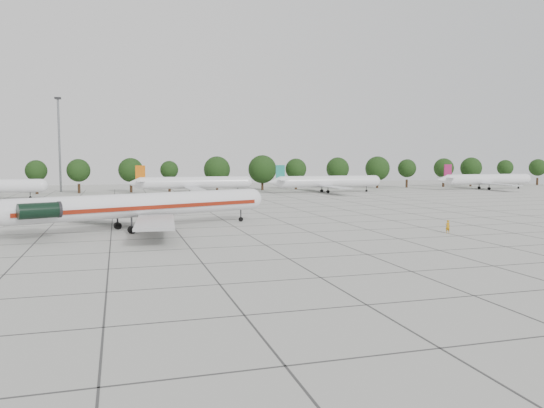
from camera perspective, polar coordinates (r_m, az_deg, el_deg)
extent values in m
plane|color=#A6A69F|center=(64.48, -2.58, -3.33)|extent=(260.00, 260.00, 0.00)
cube|color=#383838|center=(79.01, -5.15, -1.79)|extent=(170.00, 170.00, 0.02)
cylinder|color=silver|center=(70.54, -13.52, -0.09)|extent=(32.36, 14.42, 3.06)
sphere|color=silver|center=(78.53, -2.25, 0.55)|extent=(3.06, 3.06, 3.06)
cube|color=maroon|center=(71.98, -14.00, -0.18)|extent=(30.45, 11.28, 0.51)
cube|color=maroon|center=(69.14, -13.02, -0.37)|extent=(30.45, 11.28, 0.51)
cube|color=#B7BABC|center=(77.59, -17.49, -0.66)|extent=(12.87, 12.81, 0.28)
cube|color=#B7BABC|center=(62.14, -12.46, -1.90)|extent=(5.40, 14.21, 0.28)
cube|color=black|center=(68.50, -24.62, -0.32)|extent=(2.33, 1.84, 0.23)
cylinder|color=black|center=(69.13, -24.73, -0.28)|extent=(4.78, 3.19, 1.76)
cube|color=black|center=(64.44, -23.86, -0.60)|extent=(2.33, 1.84, 0.23)
cylinder|color=black|center=(63.81, -23.73, -0.65)|extent=(4.78, 3.19, 1.76)
cylinder|color=black|center=(77.72, -3.37, -1.25)|extent=(0.24, 0.24, 1.76)
cylinder|color=black|center=(77.79, -3.37, -1.65)|extent=(0.70, 0.47, 0.65)
cylinder|color=black|center=(71.96, -16.28, -1.68)|extent=(0.29, 0.29, 1.67)
cylinder|color=black|center=(72.05, -16.27, -2.27)|extent=(1.06, 0.84, 0.93)
cylinder|color=black|center=(67.48, -14.86, -2.08)|extent=(0.29, 0.29, 1.67)
cylinder|color=black|center=(67.58, -14.85, -2.71)|extent=(1.06, 0.84, 0.93)
imported|color=#BA7B0A|center=(69.19, 18.37, -2.32)|extent=(0.62, 0.43, 1.64)
cylinder|color=silver|center=(136.51, -8.31, 2.30)|extent=(27.20, 3.00, 3.00)
cube|color=#B7BABC|center=(136.44, -8.72, 1.79)|extent=(3.50, 27.20, 0.25)
cube|color=#C55A0B|center=(135.22, -13.99, 3.29)|extent=(2.40, 0.25, 3.60)
cylinder|color=black|center=(138.70, -8.83, 1.26)|extent=(0.80, 0.45, 0.80)
cylinder|color=black|center=(134.34, -8.59, 1.15)|extent=(0.80, 0.45, 0.80)
cylinder|color=silver|center=(142.21, 6.09, 2.44)|extent=(27.20, 3.00, 3.00)
cube|color=#B7BABC|center=(141.89, 5.71, 1.95)|extent=(3.50, 27.20, 0.25)
cube|color=#1A786D|center=(137.58, 0.90, 3.46)|extent=(2.40, 0.25, 3.60)
cylinder|color=black|center=(144.01, 5.38, 1.44)|extent=(0.80, 0.45, 0.80)
cylinder|color=black|center=(139.94, 6.04, 1.33)|extent=(0.80, 0.45, 0.80)
cylinder|color=silver|center=(168.11, 22.14, 2.49)|extent=(27.20, 3.00, 3.00)
cube|color=#B7BABC|center=(167.54, 21.86, 2.08)|extent=(3.50, 27.20, 0.25)
cube|color=maroon|center=(160.04, 18.39, 3.43)|extent=(2.40, 0.25, 3.60)
cylinder|color=black|center=(169.35, 21.38, 1.65)|extent=(0.80, 0.45, 0.80)
cylinder|color=black|center=(165.89, 22.31, 1.56)|extent=(0.80, 0.45, 0.80)
cylinder|color=#332114|center=(148.58, -23.97, 1.47)|extent=(0.70, 0.70, 2.50)
sphere|color=black|center=(148.40, -24.03, 3.30)|extent=(5.43, 5.43, 5.43)
cylinder|color=#332114|center=(147.55, -20.04, 1.57)|extent=(0.70, 0.70, 2.50)
sphere|color=black|center=(147.37, -20.10, 3.42)|extent=(5.99, 5.99, 5.99)
cylinder|color=#332114|center=(147.26, -14.91, 1.70)|extent=(0.70, 0.70, 2.50)
sphere|color=black|center=(147.08, -14.96, 3.55)|extent=(6.50, 6.50, 6.50)
cylinder|color=#332114|center=(147.85, -10.96, 1.79)|extent=(0.70, 0.70, 2.50)
sphere|color=black|center=(147.66, -10.99, 3.63)|extent=(4.93, 4.93, 4.93)
cylinder|color=#332114|center=(149.63, -5.92, 1.89)|extent=(0.70, 0.70, 2.50)
sphere|color=black|center=(149.45, -5.94, 3.71)|extent=(7.40, 7.40, 7.40)
cylinder|color=#332114|center=(152.54, -1.04, 1.98)|extent=(0.70, 0.70, 2.50)
sphere|color=black|center=(152.36, -1.04, 3.76)|extent=(8.08, 8.08, 8.08)
cylinder|color=#332114|center=(155.52, 2.59, 2.03)|extent=(0.70, 0.70, 2.50)
sphere|color=black|center=(155.34, 2.59, 3.78)|extent=(6.17, 6.17, 6.17)
cylinder|color=#332114|center=(160.25, 7.06, 2.09)|extent=(0.70, 0.70, 2.50)
sphere|color=black|center=(160.08, 7.08, 3.79)|extent=(6.82, 6.82, 6.82)
cylinder|color=#332114|center=(165.90, 11.25, 2.13)|extent=(0.70, 0.70, 2.50)
sphere|color=black|center=(165.74, 11.28, 3.77)|extent=(7.44, 7.44, 7.44)
cylinder|color=#332114|center=(170.84, 14.28, 2.15)|extent=(0.70, 0.70, 2.50)
sphere|color=black|center=(170.68, 14.32, 3.74)|extent=(5.66, 5.66, 5.66)
cylinder|color=#332114|center=(177.90, 17.95, 2.17)|extent=(0.70, 0.70, 2.50)
sphere|color=black|center=(177.74, 17.99, 3.70)|extent=(6.25, 6.25, 6.25)
cylinder|color=#332114|center=(183.81, 20.58, 2.18)|extent=(0.70, 0.70, 2.50)
sphere|color=black|center=(183.66, 20.63, 3.66)|extent=(6.79, 6.79, 6.79)
cylinder|color=#332114|center=(192.00, 23.74, 2.18)|extent=(0.70, 0.70, 2.50)
sphere|color=black|center=(191.85, 23.79, 3.60)|extent=(5.16, 5.16, 5.16)
cylinder|color=#332114|center=(200.72, 26.63, 2.18)|extent=(0.70, 0.70, 2.50)
sphere|color=black|center=(200.58, 26.68, 3.53)|extent=(5.68, 5.68, 5.68)
cylinder|color=slate|center=(154.76, -21.90, 5.83)|extent=(0.56, 0.56, 25.00)
cube|color=black|center=(155.54, -22.05, 10.51)|extent=(1.60, 1.60, 0.50)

